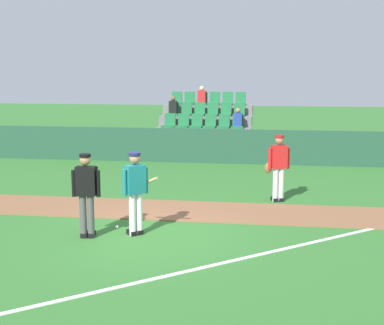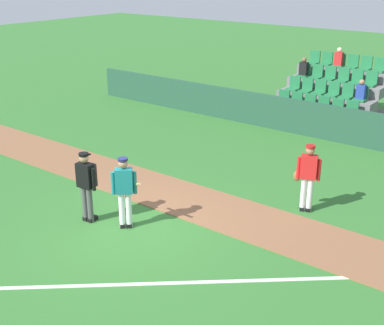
% 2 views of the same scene
% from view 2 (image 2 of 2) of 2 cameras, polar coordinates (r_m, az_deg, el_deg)
% --- Properties ---
extents(ground_plane, '(80.00, 80.00, 0.00)m').
position_cam_2_polar(ground_plane, '(12.50, -6.87, -7.15)').
color(ground_plane, '#33702D').
extents(infield_dirt_path, '(28.00, 1.89, 0.03)m').
position_cam_2_polar(infield_dirt_path, '(13.86, -0.98, -3.95)').
color(infield_dirt_path, brown).
rests_on(infield_dirt_path, ground).
extents(foul_line_chalk, '(9.19, 7.86, 0.01)m').
position_cam_2_polar(foul_line_chalk, '(10.52, 3.33, -12.91)').
color(foul_line_chalk, white).
rests_on(foul_line_chalk, ground).
extents(dugout_fence, '(20.00, 0.16, 1.26)m').
position_cam_2_polar(dugout_fence, '(19.27, 12.05, 4.81)').
color(dugout_fence, '#234C38').
rests_on(dugout_fence, ground).
extents(stadium_bleachers, '(3.90, 3.80, 2.70)m').
position_cam_2_polar(stadium_bleachers, '(21.29, 14.82, 6.42)').
color(stadium_bleachers, slate).
rests_on(stadium_bleachers, ground).
extents(batter_teal_jersey, '(0.71, 0.69, 1.76)m').
position_cam_2_polar(batter_teal_jersey, '(12.13, -7.40, -3.01)').
color(batter_teal_jersey, white).
rests_on(batter_teal_jersey, ground).
extents(umpire_home_plate, '(0.59, 0.34, 1.76)m').
position_cam_2_polar(umpire_home_plate, '(12.58, -11.51, -2.21)').
color(umpire_home_plate, '#4C4C4C').
rests_on(umpire_home_plate, ground).
extents(runner_red_jersey, '(0.67, 0.40, 1.76)m').
position_cam_2_polar(runner_red_jersey, '(13.15, 12.56, -1.42)').
color(runner_red_jersey, silver).
rests_on(runner_red_jersey, ground).
extents(baseball, '(0.07, 0.07, 0.07)m').
position_cam_2_polar(baseball, '(13.11, -7.70, -5.59)').
color(baseball, white).
rests_on(baseball, ground).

